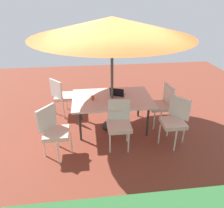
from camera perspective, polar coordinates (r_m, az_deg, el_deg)
ground_plane at (r=5.27m, az=0.00°, el=-5.96°), size 10.00×10.00×0.02m
dining_table at (r=4.92m, az=0.00°, el=1.04°), size 1.74×1.16×0.75m
patio_umbrella at (r=4.47m, az=0.00°, el=19.14°), size 3.19×3.19×2.44m
chair_northeast at (r=4.30m, az=-14.77°, el=-6.33°), size 0.58×0.58×0.98m
chair_north at (r=4.39m, az=1.82°, el=-4.62°), size 0.47×0.48×0.98m
chair_northwest at (r=4.66m, az=15.85°, el=-3.75°), size 0.59×0.58×0.98m
chair_west at (r=5.24m, az=12.66°, el=0.20°), size 0.49×0.48×0.98m
chair_southeast at (r=5.67m, az=-12.75°, el=2.29°), size 0.59×0.58×0.98m
laptop at (r=4.98m, az=1.44°, el=2.58°), size 0.39×0.35×0.21m
cup at (r=4.80m, az=-4.95°, el=1.55°), size 0.07×0.07×0.10m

